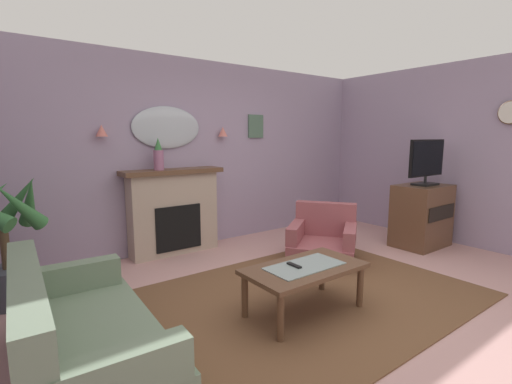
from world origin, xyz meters
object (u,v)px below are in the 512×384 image
(fireplace, at_px, (174,212))
(wall_clock, at_px, (511,112))
(armchair_beside_couch, at_px, (323,236))
(tv_remote, at_px, (294,266))
(framed_picture, at_px, (256,126))
(tv_flatscreen, at_px, (427,161))
(wall_mirror, at_px, (167,128))
(wall_sconce_right, at_px, (223,132))
(potted_plant_corner_palm, at_px, (4,240))
(mantel_vase_left, at_px, (159,156))
(coffee_table, at_px, (305,272))
(tv_cabinet, at_px, (422,216))
(floral_couch, at_px, (73,329))
(wall_sconce_left, at_px, (102,131))

(fireplace, bearing_deg, wall_clock, -37.03)
(wall_clock, relative_size, armchair_beside_couch, 0.27)
(fireplace, bearing_deg, tv_remote, -86.94)
(framed_picture, distance_m, tv_flatscreen, 2.58)
(wall_clock, bearing_deg, wall_mirror, 141.53)
(wall_sconce_right, xyz_separation_m, potted_plant_corner_palm, (-2.78, -0.62, -1.02))
(mantel_vase_left, bearing_deg, coffee_table, -79.81)
(mantel_vase_left, xyz_separation_m, wall_clock, (3.74, -2.64, 0.56))
(mantel_vase_left, bearing_deg, armchair_beside_couch, -39.74)
(fireplace, xyz_separation_m, tv_cabinet, (3.03, -1.84, -0.12))
(floral_couch, relative_size, tv_cabinet, 1.95)
(tv_remote, height_order, potted_plant_corner_palm, potted_plant_corner_palm)
(wall_mirror, xyz_separation_m, coffee_table, (0.21, -2.46, -1.33))
(wall_sconce_left, height_order, tv_cabinet, wall_sconce_left)
(wall_clock, distance_m, coffee_table, 3.67)
(framed_picture, height_order, tv_cabinet, framed_picture)
(wall_mirror, xyz_separation_m, tv_cabinet, (3.03, -1.98, -1.26))
(coffee_table, xyz_separation_m, tv_flatscreen, (2.82, 0.45, 0.86))
(potted_plant_corner_palm, bearing_deg, armchair_beside_couch, -14.51)
(mantel_vase_left, distance_m, coffee_table, 2.51)
(tv_remote, relative_size, armchair_beside_couch, 0.14)
(fireplace, bearing_deg, wall_sconce_right, 6.16)
(fireplace, distance_m, armchair_beside_couch, 2.03)
(mantel_vase_left, xyz_separation_m, tv_flatscreen, (3.23, -1.84, -0.10))
(mantel_vase_left, height_order, framed_picture, framed_picture)
(fireplace, relative_size, potted_plant_corner_palm, 1.08)
(fireplace, distance_m, wall_sconce_left, 1.38)
(mantel_vase_left, xyz_separation_m, potted_plant_corner_palm, (-1.73, -0.50, -0.71))
(mantel_vase_left, xyz_separation_m, wall_sconce_left, (-0.65, 0.12, 0.32))
(floral_couch, bearing_deg, mantel_vase_left, 54.12)
(tv_flatscreen, relative_size, potted_plant_corner_palm, 0.67)
(mantel_vase_left, height_order, tv_cabinet, mantel_vase_left)
(wall_sconce_left, bearing_deg, framed_picture, 1.46)
(mantel_vase_left, relative_size, potted_plant_corner_palm, 0.33)
(wall_sconce_left, bearing_deg, fireplace, -6.16)
(framed_picture, xyz_separation_m, coffee_table, (-1.29, -2.47, -1.37))
(wall_sconce_left, bearing_deg, coffee_table, -66.20)
(wall_clock, distance_m, floral_couch, 5.45)
(wall_mirror, bearing_deg, tv_remote, -87.12)
(fireplace, xyz_separation_m, tv_remote, (0.12, -2.27, -0.12))
(tv_flatscreen, bearing_deg, wall_clock, -57.62)
(wall_mirror, relative_size, tv_cabinet, 1.07)
(wall_mirror, relative_size, framed_picture, 2.67)
(wall_sconce_left, bearing_deg, tv_remote, -67.65)
(wall_mirror, distance_m, coffee_table, 2.80)
(mantel_vase_left, xyz_separation_m, coffee_table, (0.41, -2.29, -0.96))
(coffee_table, bearing_deg, wall_clock, -6.09)
(wall_mirror, height_order, tv_flatscreen, wall_mirror)
(tv_cabinet, bearing_deg, wall_clock, -58.28)
(fireplace, height_order, wall_mirror, wall_mirror)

